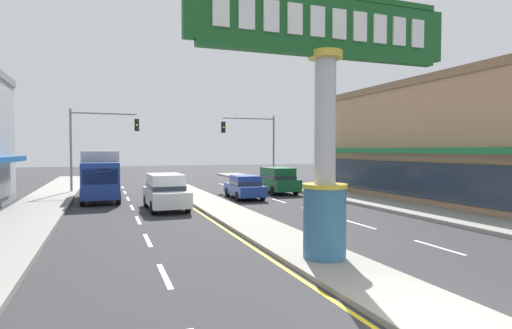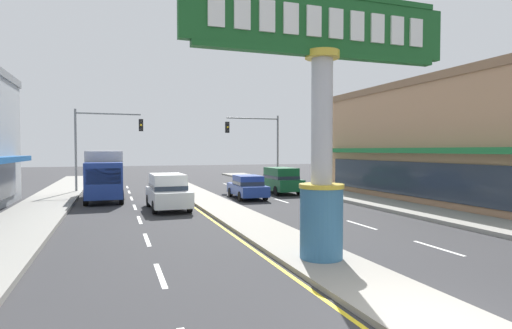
{
  "view_description": "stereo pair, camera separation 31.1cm",
  "coord_description": "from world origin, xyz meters",
  "px_view_note": "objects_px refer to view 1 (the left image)",
  "views": [
    {
      "loc": [
        -5.81,
        -5.71,
        3.19
      ],
      "look_at": [
        -0.02,
        10.05,
        2.6
      ],
      "focal_mm": 28.92,
      "sensor_mm": 36.0,
      "label": 1
    },
    {
      "loc": [
        -5.52,
        -5.81,
        3.19
      ],
      "look_at": [
        -0.02,
        10.05,
        2.6
      ],
      "focal_mm": 28.92,
      "sensor_mm": 36.0,
      "label": 2
    }
  ],
  "objects_px": {
    "district_sign": "(325,113)",
    "traffic_light_left_side": "(97,136)",
    "sedan_near_right_lane": "(245,187)",
    "suv_mid_left_lane": "(277,180)",
    "box_truck_far_right_lane": "(101,173)",
    "suv_near_left_lane": "(166,191)",
    "storefront_right": "(465,142)",
    "traffic_light_right_side": "(255,138)"
  },
  "relations": [
    {
      "from": "traffic_light_left_side",
      "to": "traffic_light_right_side",
      "type": "height_order",
      "value": "same"
    },
    {
      "from": "district_sign",
      "to": "traffic_light_left_side",
      "type": "bearing_deg",
      "value": 105.8
    },
    {
      "from": "suv_near_left_lane",
      "to": "suv_mid_left_lane",
      "type": "height_order",
      "value": "same"
    },
    {
      "from": "traffic_light_right_side",
      "to": "suv_near_left_lane",
      "type": "bearing_deg",
      "value": -129.46
    },
    {
      "from": "storefront_right",
      "to": "suv_near_left_lane",
      "type": "bearing_deg",
      "value": 171.6
    },
    {
      "from": "traffic_light_right_side",
      "to": "sedan_near_right_lane",
      "type": "xyz_separation_m",
      "value": [
        -3.59,
        -7.86,
        -3.46
      ]
    },
    {
      "from": "storefront_right",
      "to": "traffic_light_right_side",
      "type": "distance_m",
      "value": 16.41
    },
    {
      "from": "box_truck_far_right_lane",
      "to": "traffic_light_right_side",
      "type": "bearing_deg",
      "value": 23.09
    },
    {
      "from": "traffic_light_left_side",
      "to": "box_truck_far_right_lane",
      "type": "bearing_deg",
      "value": -86.54
    },
    {
      "from": "traffic_light_right_side",
      "to": "sedan_near_right_lane",
      "type": "relative_size",
      "value": 1.42
    },
    {
      "from": "box_truck_far_right_lane",
      "to": "suv_near_left_lane",
      "type": "relative_size",
      "value": 1.49
    },
    {
      "from": "traffic_light_left_side",
      "to": "sedan_near_right_lane",
      "type": "distance_m",
      "value": 12.09
    },
    {
      "from": "district_sign",
      "to": "traffic_light_right_side",
      "type": "height_order",
      "value": "district_sign"
    },
    {
      "from": "traffic_light_left_side",
      "to": "suv_mid_left_lane",
      "type": "height_order",
      "value": "traffic_light_left_side"
    },
    {
      "from": "traffic_light_right_side",
      "to": "suv_mid_left_lane",
      "type": "relative_size",
      "value": 1.34
    },
    {
      "from": "district_sign",
      "to": "sedan_near_right_lane",
      "type": "height_order",
      "value": "district_sign"
    },
    {
      "from": "district_sign",
      "to": "storefront_right",
      "type": "relative_size",
      "value": 0.37
    },
    {
      "from": "storefront_right",
      "to": "suv_near_left_lane",
      "type": "relative_size",
      "value": 4.58
    },
    {
      "from": "district_sign",
      "to": "traffic_light_right_side",
      "type": "distance_m",
      "value": 24.06
    },
    {
      "from": "district_sign",
      "to": "sedan_near_right_lane",
      "type": "bearing_deg",
      "value": 79.76
    },
    {
      "from": "sedan_near_right_lane",
      "to": "storefront_right",
      "type": "bearing_deg",
      "value": -25.27
    },
    {
      "from": "traffic_light_left_side",
      "to": "suv_near_left_lane",
      "type": "height_order",
      "value": "traffic_light_left_side"
    },
    {
      "from": "sedan_near_right_lane",
      "to": "suv_mid_left_lane",
      "type": "xyz_separation_m",
      "value": [
        3.3,
        2.33,
        0.2
      ]
    },
    {
      "from": "storefront_right",
      "to": "suv_mid_left_lane",
      "type": "xyz_separation_m",
      "value": [
        -9.21,
        8.24,
        -2.72
      ]
    },
    {
      "from": "traffic_light_left_side",
      "to": "sedan_near_right_lane",
      "type": "xyz_separation_m",
      "value": [
        9.13,
        -7.14,
        -3.46
      ]
    },
    {
      "from": "district_sign",
      "to": "sedan_near_right_lane",
      "type": "relative_size",
      "value": 1.83
    },
    {
      "from": "suv_mid_left_lane",
      "to": "storefront_right",
      "type": "bearing_deg",
      "value": -41.82
    },
    {
      "from": "storefront_right",
      "to": "suv_mid_left_lane",
      "type": "distance_m",
      "value": 12.65
    },
    {
      "from": "box_truck_far_right_lane",
      "to": "suv_mid_left_lane",
      "type": "xyz_separation_m",
      "value": [
        12.16,
        -0.22,
        -0.71
      ]
    },
    {
      "from": "storefront_right",
      "to": "box_truck_far_right_lane",
      "type": "distance_m",
      "value": 23.07
    },
    {
      "from": "storefront_right",
      "to": "traffic_light_left_side",
      "type": "xyz_separation_m",
      "value": [
        -21.64,
        13.04,
        0.55
      ]
    },
    {
      "from": "suv_near_left_lane",
      "to": "suv_mid_left_lane",
      "type": "bearing_deg",
      "value": 32.18
    },
    {
      "from": "traffic_light_left_side",
      "to": "traffic_light_right_side",
      "type": "relative_size",
      "value": 1.0
    },
    {
      "from": "suv_near_left_lane",
      "to": "box_truck_far_right_lane",
      "type": "bearing_deg",
      "value": 119.72
    },
    {
      "from": "suv_near_left_lane",
      "to": "storefront_right",
      "type": "bearing_deg",
      "value": -8.4
    },
    {
      "from": "suv_mid_left_lane",
      "to": "sedan_near_right_lane",
      "type": "bearing_deg",
      "value": -144.76
    },
    {
      "from": "district_sign",
      "to": "traffic_light_left_side",
      "type": "relative_size",
      "value": 1.29
    },
    {
      "from": "box_truck_far_right_lane",
      "to": "suv_near_left_lane",
      "type": "distance_m",
      "value": 6.71
    },
    {
      "from": "sedan_near_right_lane",
      "to": "suv_near_left_lane",
      "type": "distance_m",
      "value": 6.43
    },
    {
      "from": "district_sign",
      "to": "suv_mid_left_lane",
      "type": "height_order",
      "value": "district_sign"
    },
    {
      "from": "box_truck_far_right_lane",
      "to": "district_sign",
      "type": "bearing_deg",
      "value": -71.23
    },
    {
      "from": "district_sign",
      "to": "box_truck_far_right_lane",
      "type": "distance_m",
      "value": 19.07
    }
  ]
}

